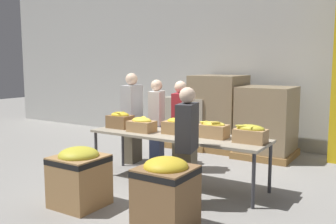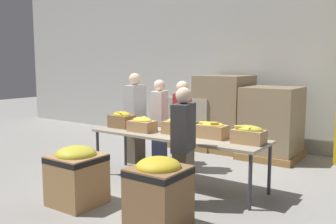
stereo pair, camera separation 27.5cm
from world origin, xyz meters
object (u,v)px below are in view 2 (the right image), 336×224
banana_box_4 (249,134)px  volunteer_1 (183,148)px  banana_box_2 (179,126)px  banana_box_3 (212,130)px  donation_bin_0 (77,174)px  volunteer_2 (182,126)px  banana_box_1 (142,124)px  donation_bin_1 (159,192)px  pallet_stack_2 (224,113)px  volunteer_3 (160,122)px  banana_box_0 (122,119)px  pallet_stack_1 (272,123)px  sorting_table (176,138)px  pallet_stack_0 (198,122)px  volunteer_0 (135,118)px

banana_box_4 → volunteer_1: 0.96m
banana_box_2 → banana_box_3: size_ratio=1.09×
banana_box_3 → donation_bin_0: bearing=-127.4°
volunteer_2 → volunteer_1: bearing=18.7°
banana_box_1 → donation_bin_1: banana_box_1 is taller
pallet_stack_2 → volunteer_3: bearing=-103.4°
volunteer_1 → donation_bin_1: (0.16, -0.77, -0.34)m
volunteer_2 → pallet_stack_2: bearing=169.8°
pallet_stack_2 → donation_bin_1: bearing=-73.3°
volunteer_1 → donation_bin_1: 0.86m
donation_bin_1 → banana_box_0: bearing=141.7°
pallet_stack_1 → pallet_stack_2: 1.16m
banana_box_0 → pallet_stack_2: bearing=76.1°
banana_box_2 → volunteer_2: size_ratio=0.30×
banana_box_3 → pallet_stack_2: pallet_stack_2 is taller
sorting_table → volunteer_3: bearing=138.7°
banana_box_0 → banana_box_2: (1.14, 0.07, -0.01)m
sorting_table → donation_bin_0: (-0.62, -1.48, -0.32)m
pallet_stack_1 → volunteer_3: bearing=-134.0°
pallet_stack_1 → pallet_stack_0: bearing=175.8°
sorting_table → volunteer_0: (-1.39, 0.67, 0.11)m
banana_box_2 → banana_box_3: bearing=0.5°
sorting_table → donation_bin_1: size_ratio=3.39×
banana_box_0 → volunteer_3: bearing=75.2°
banana_box_2 → donation_bin_0: banana_box_2 is taller
banana_box_2 → donation_bin_0: 1.75m
pallet_stack_1 → volunteer_0: bearing=-139.2°
volunteer_1 → banana_box_4: bearing=-53.0°
banana_box_0 → pallet_stack_1: (1.79, 2.43, -0.23)m
banana_box_0 → volunteer_0: bearing=111.1°
banana_box_2 → volunteer_3: (-0.92, 0.73, -0.13)m
sorting_table → banana_box_1: 0.63m
volunteer_2 → donation_bin_1: size_ratio=1.87×
donation_bin_1 → pallet_stack_0: (-1.86, 4.05, 0.11)m
donation_bin_0 → pallet_stack_1: (1.27, 3.91, 0.28)m
banana_box_3 → donation_bin_0: banana_box_3 is taller
volunteer_1 → pallet_stack_0: bearing=13.3°
pallet_stack_0 → banana_box_4: bearing=-47.9°
sorting_table → volunteer_3: (-0.92, 0.81, 0.05)m
volunteer_1 → pallet_stack_0: 3.70m
banana_box_0 → banana_box_3: bearing=2.7°
volunteer_3 → donation_bin_1: volunteer_3 is taller
banana_box_1 → banana_box_3: banana_box_3 is taller
sorting_table → banana_box_0: bearing=-179.9°
volunteer_0 → pallet_stack_2: 2.14m
banana_box_0 → donation_bin_0: banana_box_0 is taller
volunteer_3 → pallet_stack_1: bearing=117.2°
banana_box_4 → volunteer_1: bearing=-128.8°
banana_box_3 → volunteer_0: (-1.97, 0.59, -0.06)m
volunteer_2 → donation_bin_1: bearing=11.9°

